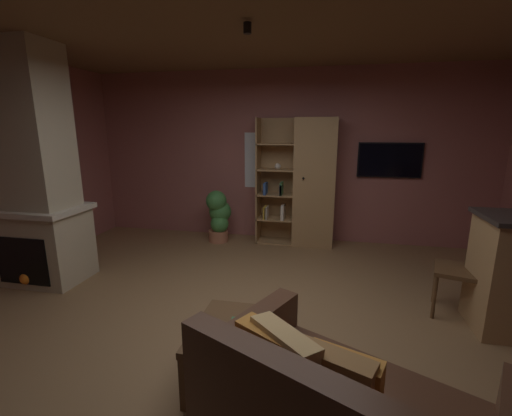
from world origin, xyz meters
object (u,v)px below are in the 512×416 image
stone_fireplace (34,180)px  coffee_table (236,338)px  table_book_0 (239,322)px  wall_mounted_tv (390,160)px  dining_chair (469,266)px  bookshelf_cabinet (309,184)px  potted_floor_plant (219,215)px

stone_fireplace → coffee_table: size_ratio=3.86×
stone_fireplace → table_book_0: (2.73, -1.18, -0.77)m
wall_mounted_tv → dining_chair: bearing=-78.1°
coffee_table → table_book_0: 0.11m
bookshelf_cabinet → coffee_table: bookshelf_cabinet is taller
coffee_table → table_book_0: size_ratio=6.25×
table_book_0 → wall_mounted_tv: (1.50, 3.37, 0.89)m
bookshelf_cabinet → wall_mounted_tv: bearing=10.0°
potted_floor_plant → dining_chair: bearing=-29.5°
bookshelf_cabinet → dining_chair: size_ratio=2.14×
stone_fireplace → potted_floor_plant: stone_fireplace is taller
bookshelf_cabinet → wall_mounted_tv: size_ratio=2.11×
table_book_0 → wall_mounted_tv: bearing=66.0°
stone_fireplace → bookshelf_cabinet: stone_fireplace is taller
dining_chair → wall_mounted_tv: (-0.44, 2.11, 0.81)m
bookshelf_cabinet → table_book_0: size_ratio=17.46×
potted_floor_plant → wall_mounted_tv: 2.78m
stone_fireplace → table_book_0: stone_fireplace is taller
table_book_0 → dining_chair: size_ratio=0.12×
table_book_0 → wall_mounted_tv: size_ratio=0.12×
bookshelf_cabinet → dining_chair: 2.54m
coffee_table → dining_chair: bearing=33.8°
bookshelf_cabinet → wall_mounted_tv: 1.26m
stone_fireplace → wall_mounted_tv: stone_fireplace is taller
table_book_0 → wall_mounted_tv: 3.80m
stone_fireplace → dining_chair: size_ratio=2.95×
stone_fireplace → potted_floor_plant: bearing=48.1°
coffee_table → wall_mounted_tv: (1.51, 3.42, 0.99)m
potted_floor_plant → coffee_table: bearing=-70.2°
bookshelf_cabinet → potted_floor_plant: 1.51m
dining_chair → potted_floor_plant: bearing=150.5°
bookshelf_cabinet → dining_chair: bearing=-49.3°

